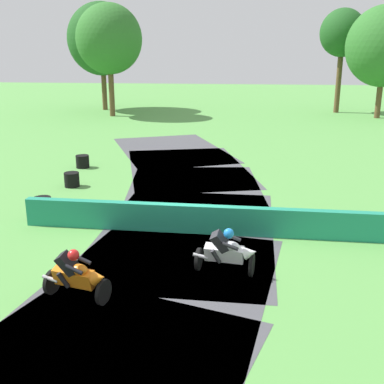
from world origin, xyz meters
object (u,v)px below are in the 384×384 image
at_px(motorcycle_lead_orange, 77,275).
at_px(tire_stack_far, 72,180).
at_px(tire_stack_extra_a, 83,161).
at_px(motorcycle_chase_white, 227,252).
at_px(tire_stack_mid_b, 43,209).

height_order(motorcycle_lead_orange, tire_stack_far, motorcycle_lead_orange).
distance_m(motorcycle_lead_orange, tire_stack_extra_a, 12.96).
bearing_deg(motorcycle_chase_white, tire_stack_far, 131.78).
relative_size(motorcycle_lead_orange, tire_stack_extra_a, 2.70).
bearing_deg(tire_stack_mid_b, tire_stack_extra_a, 97.63).
bearing_deg(motorcycle_lead_orange, tire_stack_extra_a, 107.37).
height_order(tire_stack_mid_b, tire_stack_extra_a, tire_stack_mid_b).
relative_size(tire_stack_mid_b, tire_stack_far, 1.29).
height_order(motorcycle_lead_orange, tire_stack_mid_b, motorcycle_lead_orange).
bearing_deg(motorcycle_lead_orange, tire_stack_mid_b, 119.45).
xyz_separation_m(motorcycle_lead_orange, tire_stack_far, (-3.29, 9.15, -0.34)).
bearing_deg(motorcycle_chase_white, tire_stack_mid_b, 151.20).
height_order(motorcycle_chase_white, tire_stack_extra_a, motorcycle_chase_white).
xyz_separation_m(tire_stack_mid_b, tire_stack_far, (-0.39, 4.01, -0.10)).
xyz_separation_m(motorcycle_chase_white, tire_stack_extra_a, (-7.25, 10.68, -0.34)).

